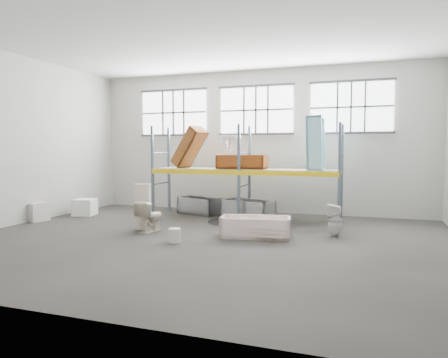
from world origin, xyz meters
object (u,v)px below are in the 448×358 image
at_px(bathtub_beige, 256,227).
at_px(rust_tub_flat, 242,162).
at_px(steel_tub_right, 248,209).
at_px(blue_tub_upright, 316,144).
at_px(toilet_beige, 150,216).
at_px(bucket, 175,235).
at_px(carton_near, 36,212).
at_px(cistern_tall, 143,207).
at_px(steel_tub_left, 200,206).
at_px(toilet_white, 335,220).

bearing_deg(bathtub_beige, rust_tub_flat, 103.14).
relative_size(steel_tub_right, blue_tub_upright, 0.98).
bearing_deg(toilet_beige, bucket, 148.54).
height_order(bathtub_beige, carton_near, carton_near).
bearing_deg(carton_near, steel_tub_right, 22.74).
distance_m(cistern_tall, steel_tub_left, 3.17).
bearing_deg(steel_tub_right, toilet_white, -34.60).
distance_m(toilet_beige, steel_tub_right, 3.50).
xyz_separation_m(toilet_beige, steel_tub_right, (1.91, 2.93, -0.12)).
bearing_deg(rust_tub_flat, steel_tub_right, -14.96).
height_order(toilet_beige, carton_near, toilet_beige).
bearing_deg(toilet_white, rust_tub_flat, -124.83).
relative_size(bathtub_beige, rust_tub_flat, 1.13).
distance_m(toilet_beige, blue_tub_upright, 5.45).
relative_size(blue_tub_upright, carton_near, 2.49).
height_order(steel_tub_left, carton_near, carton_near).
height_order(steel_tub_left, blue_tub_upright, blue_tub_upright).
xyz_separation_m(toilet_white, bucket, (-3.57, -1.94, -0.25)).
height_order(rust_tub_flat, carton_near, rust_tub_flat).
relative_size(toilet_beige, bucket, 2.50).
height_order(steel_tub_right, bucket, steel_tub_right).
relative_size(cistern_tall, steel_tub_right, 0.77).
height_order(rust_tub_flat, blue_tub_upright, blue_tub_upright).
bearing_deg(bucket, steel_tub_right, 79.80).
bearing_deg(cistern_tall, toilet_beige, -49.47).
height_order(cistern_tall, toilet_white, cistern_tall).
height_order(toilet_beige, rust_tub_flat, rust_tub_flat).
distance_m(steel_tub_right, bucket, 3.98).
distance_m(blue_tub_upright, carton_near, 8.93).
xyz_separation_m(cistern_tall, carton_near, (-3.87, 0.12, -0.34)).
distance_m(bathtub_beige, steel_tub_right, 2.86).
distance_m(steel_tub_right, carton_near, 6.66).
relative_size(bathtub_beige, blue_tub_upright, 1.05).
bearing_deg(bathtub_beige, toilet_beige, 174.40).
bearing_deg(cistern_tall, toilet_white, -7.92).
xyz_separation_m(blue_tub_upright, carton_near, (-8.23, -2.76, -2.11)).
xyz_separation_m(bucket, carton_near, (-5.43, 1.35, 0.12)).
bearing_deg(rust_tub_flat, carton_near, -156.01).
xyz_separation_m(rust_tub_flat, carton_near, (-5.92, -2.63, -1.53)).
distance_m(toilet_beige, rust_tub_flat, 3.71).
bearing_deg(bathtub_beige, blue_tub_upright, 58.43).
bearing_deg(bucket, rust_tub_flat, 83.10).
relative_size(steel_tub_left, rust_tub_flat, 0.98).
relative_size(bathtub_beige, steel_tub_right, 1.07).
bearing_deg(blue_tub_upright, rust_tub_flat, -176.92).
bearing_deg(toilet_beige, cistern_tall, -25.77).
xyz_separation_m(bathtub_beige, carton_near, (-7.11, 0.12, 0.03)).
bearing_deg(rust_tub_flat, toilet_beige, -119.50).
distance_m(cistern_tall, carton_near, 3.89).
bearing_deg(steel_tub_right, bathtub_beige, -70.29).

